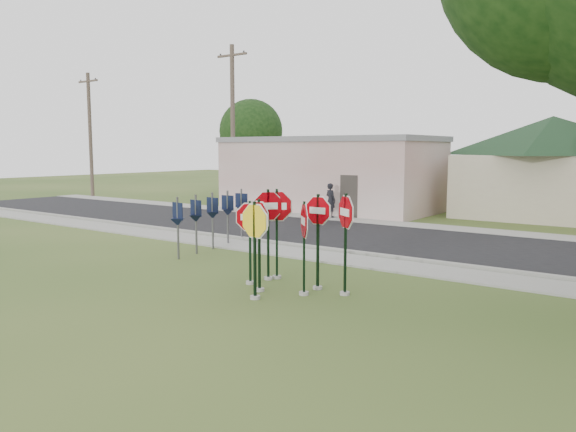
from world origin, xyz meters
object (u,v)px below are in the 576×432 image
Objects in this scene: stop_sign_center at (259,232)px; pedestrian at (331,200)px; stop_sign_yellow at (255,237)px; utility_pole_near at (233,124)px; stop_sign_left at (250,232)px.

stop_sign_center is 1.39× the size of pedestrian.
pedestrian is (-6.78, 14.19, -0.56)m from stop_sign_yellow.
stop_sign_center is 1.00× the size of stop_sign_yellow.
stop_sign_center reaches higher than pedestrian.
utility_pole_near is at bearing 133.22° from stop_sign_yellow.
stop_sign_left is at bearing -46.87° from utility_pole_near.
pedestrian is (7.27, -0.77, -4.04)m from utility_pole_near.
pedestrian is (-5.74, 13.12, -0.46)m from stop_sign_left.
stop_sign_left reaches higher than pedestrian.
stop_sign_left is (-1.04, 1.07, -0.10)m from stop_sign_yellow.
stop_sign_yellow is 1.40× the size of pedestrian.
stop_sign_yellow is 0.26× the size of utility_pole_near.
stop_sign_center is 0.73m from stop_sign_yellow.
stop_sign_left is 0.24× the size of utility_pole_near.
stop_sign_left is 14.33m from pedestrian.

